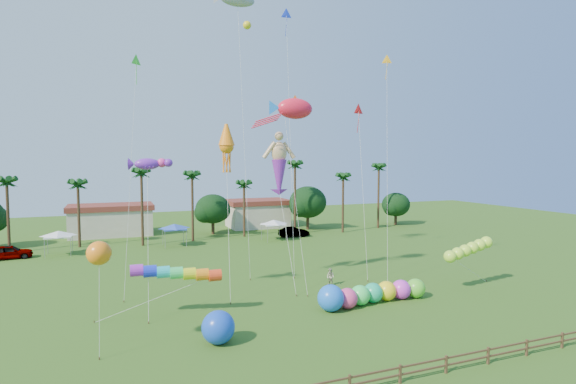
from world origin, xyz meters
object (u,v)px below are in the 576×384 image
object	(u,v)px
spectator_b	(330,277)
caterpillar_inflatable	(369,294)
blue_ball	(218,327)
car_a	(9,252)
car_b	(294,232)

from	to	relation	value
spectator_b	caterpillar_inflatable	size ratio (longest dim) A/B	0.16
caterpillar_inflatable	blue_ball	xyz separation A→B (m)	(-13.09, -3.26, 0.19)
car_a	car_b	world-z (taller)	car_a
car_a	caterpillar_inflatable	bearing A→B (deg)	-141.33
caterpillar_inflatable	blue_ball	bearing A→B (deg)	-169.93
car_b	spectator_b	distance (m)	26.89
caterpillar_inflatable	car_b	bearing A→B (deg)	74.50
car_a	car_b	size ratio (longest dim) A/B	1.06
blue_ball	caterpillar_inflatable	bearing A→B (deg)	13.99
spectator_b	blue_ball	xyz separation A→B (m)	(-12.71, -9.35, 0.26)
car_b	blue_ball	distance (m)	40.43
car_b	blue_ball	xyz separation A→B (m)	(-19.66, -35.32, 0.30)
car_b	blue_ball	world-z (taller)	blue_ball
car_b	caterpillar_inflatable	xyz separation A→B (m)	(-6.57, -32.06, 0.11)
car_b	spectator_b	size ratio (longest dim) A/B	2.87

